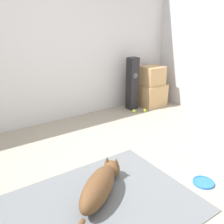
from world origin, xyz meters
name	(u,v)px	position (x,y,z in m)	size (l,w,h in m)	color
ground_plane	(116,190)	(0.00, 0.00, 0.00)	(12.00, 12.00, 0.00)	#9E9384
wall_back	(35,44)	(0.00, 2.10, 1.27)	(8.00, 0.06, 2.55)	silver
area_rug	(100,206)	(-0.25, -0.11, 0.01)	(1.76, 1.35, 0.01)	slate
dog	(100,185)	(-0.18, 0.00, 0.14)	(0.86, 0.69, 0.27)	brown
frisbee	(203,182)	(0.83, -0.43, 0.01)	(0.22, 0.22, 0.03)	blue
cardboard_box_lower	(151,95)	(2.09, 1.76, 0.21)	(0.48, 0.42, 0.42)	tan
cardboard_box_upper	(152,76)	(2.08, 1.76, 0.59)	(0.40, 0.36, 0.35)	tan
floor_speaker	(132,84)	(1.64, 1.82, 0.49)	(0.17, 0.18, 0.97)	black
tennis_ball_by_boxes	(145,110)	(1.72, 1.53, 0.03)	(0.07, 0.07, 0.07)	#C6E033
tennis_ball_near_speaker	(134,111)	(1.53, 1.61, 0.03)	(0.07, 0.07, 0.07)	#C6E033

